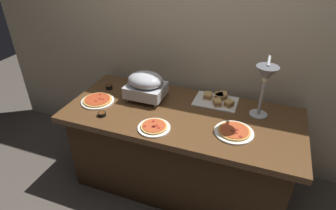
{
  "coord_description": "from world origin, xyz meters",
  "views": [
    {
      "loc": [
        0.56,
        -1.82,
        2.0
      ],
      "look_at": [
        -0.12,
        0.0,
        0.81
      ],
      "focal_mm": 30.09,
      "sensor_mm": 36.0,
      "label": 1
    }
  ],
  "objects_px": {
    "chafing_dish": "(146,85)",
    "pizza_plate_front": "(98,100)",
    "pizza_plate_raised_stand": "(154,127)",
    "sauce_cup_near": "(109,87)",
    "heat_lamp": "(265,79)",
    "pizza_plate_center": "(234,132)",
    "sauce_cup_far": "(102,114)",
    "sandwich_platter": "(218,99)"
  },
  "relations": [
    {
      "from": "chafing_dish",
      "to": "pizza_plate_front",
      "type": "height_order",
      "value": "chafing_dish"
    },
    {
      "from": "pizza_plate_raised_stand",
      "to": "sauce_cup_near",
      "type": "relative_size",
      "value": 4.04
    },
    {
      "from": "heat_lamp",
      "to": "sauce_cup_near",
      "type": "bearing_deg",
      "value": 174.42
    },
    {
      "from": "pizza_plate_center",
      "to": "pizza_plate_front",
      "type": "bearing_deg",
      "value": 178.13
    },
    {
      "from": "pizza_plate_raised_stand",
      "to": "sauce_cup_far",
      "type": "relative_size",
      "value": 3.74
    },
    {
      "from": "heat_lamp",
      "to": "pizza_plate_front",
      "type": "distance_m",
      "value": 1.37
    },
    {
      "from": "heat_lamp",
      "to": "pizza_plate_raised_stand",
      "type": "bearing_deg",
      "value": -157.21
    },
    {
      "from": "pizza_plate_front",
      "to": "sauce_cup_far",
      "type": "bearing_deg",
      "value": -49.3
    },
    {
      "from": "sandwich_platter",
      "to": "sauce_cup_far",
      "type": "distance_m",
      "value": 0.97
    },
    {
      "from": "pizza_plate_center",
      "to": "sauce_cup_near",
      "type": "relative_size",
      "value": 4.73
    },
    {
      "from": "pizza_plate_front",
      "to": "pizza_plate_center",
      "type": "xyz_separation_m",
      "value": [
        1.17,
        -0.04,
        -0.0
      ]
    },
    {
      "from": "pizza_plate_front",
      "to": "pizza_plate_raised_stand",
      "type": "distance_m",
      "value": 0.63
    },
    {
      "from": "chafing_dish",
      "to": "heat_lamp",
      "type": "xyz_separation_m",
      "value": [
        0.94,
        -0.08,
        0.25
      ]
    },
    {
      "from": "chafing_dish",
      "to": "sauce_cup_far",
      "type": "relative_size",
      "value": 4.91
    },
    {
      "from": "pizza_plate_front",
      "to": "pizza_plate_raised_stand",
      "type": "height_order",
      "value": "same"
    },
    {
      "from": "pizza_plate_center",
      "to": "sandwich_platter",
      "type": "relative_size",
      "value": 0.79
    },
    {
      "from": "sauce_cup_near",
      "to": "chafing_dish",
      "type": "bearing_deg",
      "value": -7.25
    },
    {
      "from": "pizza_plate_front",
      "to": "chafing_dish",
      "type": "bearing_deg",
      "value": 26.84
    },
    {
      "from": "sandwich_platter",
      "to": "sauce_cup_near",
      "type": "bearing_deg",
      "value": -173.12
    },
    {
      "from": "sauce_cup_far",
      "to": "pizza_plate_raised_stand",
      "type": "bearing_deg",
      "value": -1.58
    },
    {
      "from": "pizza_plate_center",
      "to": "sauce_cup_far",
      "type": "height_order",
      "value": "same"
    },
    {
      "from": "heat_lamp",
      "to": "sauce_cup_near",
      "type": "relative_size",
      "value": 8.41
    },
    {
      "from": "pizza_plate_front",
      "to": "sandwich_platter",
      "type": "relative_size",
      "value": 0.77
    },
    {
      "from": "pizza_plate_front",
      "to": "sandwich_platter",
      "type": "height_order",
      "value": "sandwich_platter"
    },
    {
      "from": "sauce_cup_near",
      "to": "sauce_cup_far",
      "type": "relative_size",
      "value": 0.93
    },
    {
      "from": "pizza_plate_raised_stand",
      "to": "pizza_plate_center",
      "type": "bearing_deg",
      "value": 14.95
    },
    {
      "from": "pizza_plate_center",
      "to": "pizza_plate_raised_stand",
      "type": "bearing_deg",
      "value": -165.05
    },
    {
      "from": "chafing_dish",
      "to": "sauce_cup_far",
      "type": "distance_m",
      "value": 0.44
    },
    {
      "from": "chafing_dish",
      "to": "sandwich_platter",
      "type": "relative_size",
      "value": 0.88
    },
    {
      "from": "pizza_plate_center",
      "to": "sandwich_platter",
      "type": "height_order",
      "value": "sandwich_platter"
    },
    {
      "from": "pizza_plate_center",
      "to": "pizza_plate_raised_stand",
      "type": "distance_m",
      "value": 0.58
    },
    {
      "from": "chafing_dish",
      "to": "pizza_plate_center",
      "type": "xyz_separation_m",
      "value": [
        0.8,
        -0.23,
        -0.13
      ]
    },
    {
      "from": "pizza_plate_center",
      "to": "chafing_dish",
      "type": "bearing_deg",
      "value": 164.15
    },
    {
      "from": "heat_lamp",
      "to": "pizza_plate_center",
      "type": "bearing_deg",
      "value": -134.27
    },
    {
      "from": "heat_lamp",
      "to": "sauce_cup_far",
      "type": "distance_m",
      "value": 1.25
    },
    {
      "from": "pizza_plate_center",
      "to": "sauce_cup_near",
      "type": "height_order",
      "value": "sauce_cup_near"
    },
    {
      "from": "chafing_dish",
      "to": "sauce_cup_near",
      "type": "xyz_separation_m",
      "value": [
        -0.4,
        0.05,
        -0.12
      ]
    },
    {
      "from": "pizza_plate_raised_stand",
      "to": "sandwich_platter",
      "type": "xyz_separation_m",
      "value": [
        0.36,
        0.55,
        0.01
      ]
    },
    {
      "from": "sandwich_platter",
      "to": "chafing_dish",
      "type": "bearing_deg",
      "value": -163.95
    },
    {
      "from": "chafing_dish",
      "to": "pizza_plate_center",
      "type": "distance_m",
      "value": 0.84
    },
    {
      "from": "sandwich_platter",
      "to": "sauce_cup_far",
      "type": "xyz_separation_m",
      "value": [
        -0.81,
        -0.54,
        -0.01
      ]
    },
    {
      "from": "sandwich_platter",
      "to": "sauce_cup_near",
      "type": "height_order",
      "value": "sandwich_platter"
    }
  ]
}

